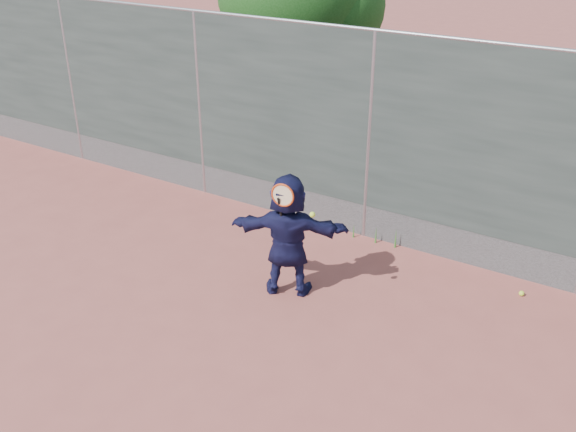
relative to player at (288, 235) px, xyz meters
The scene contains 6 objects.
ground 1.83m from the player, 83.76° to the right, with size 80.00×80.00×0.00m, color #9E4C42.
player is the anchor object (origin of this frame).
ball_ground 3.06m from the player, 29.06° to the left, with size 0.07×0.07×0.07m, color #C4E733.
fence 2.03m from the player, 84.53° to the left, with size 20.00×0.06×3.03m.
swing_action 0.64m from the player, 66.29° to the right, with size 0.58×0.13×0.51m.
weed_clump 1.93m from the player, 74.87° to the left, with size 0.68×0.07×0.30m.
Camera 1 is at (3.48, -4.29, 4.54)m, focal length 40.00 mm.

